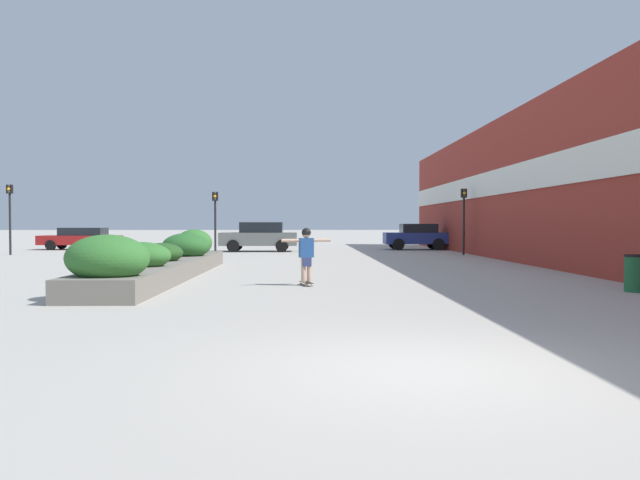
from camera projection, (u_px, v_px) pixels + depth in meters
The scene contains 13 objects.
ground_plane at pixel (430, 370), 6.81m from camera, with size 300.00×300.00×0.00m, color #ADA89E.
building_wall_right at pixel (541, 182), 23.45m from camera, with size 0.67×47.57×6.31m.
planter_box at pixel (165, 260), 18.45m from camera, with size 1.76×12.75×1.39m.
skateboard at pixel (306, 283), 16.09m from camera, with size 0.38×0.76×0.09m.
skateboarder at pixel (306, 249), 16.07m from camera, with size 1.28×0.43×1.40m.
trash_bin at pixel (635, 273), 14.56m from camera, with size 0.48×0.48×0.88m.
car_leftmost at pixel (81, 238), 38.30m from camera, with size 4.73×1.94×1.35m.
car_center_left at pixel (417, 236), 38.27m from camera, with size 3.88×1.97×1.59m.
car_center_right at pixel (259, 236), 35.75m from camera, with size 4.39×2.06×1.68m.
car_rightmost at pixel (593, 235), 39.60m from camera, with size 4.52×2.03×1.66m.
traffic_light_left at pixel (215, 212), 31.75m from camera, with size 0.28×0.30×3.22m.
traffic_light_right at pixel (464, 210), 31.59m from camera, with size 0.28×0.30×3.37m.
traffic_light_far_left at pixel (10, 207), 31.65m from camera, with size 0.28×0.30×3.58m.
Camera 1 is at (-1.35, -6.74, 1.60)m, focal length 35.00 mm.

